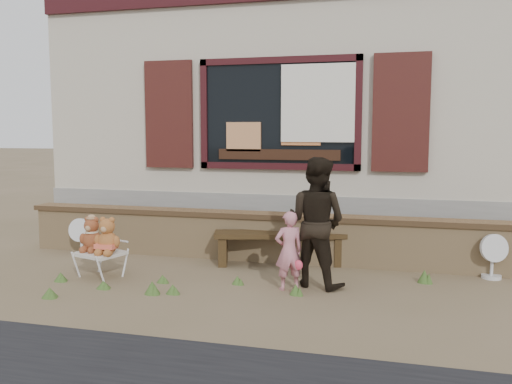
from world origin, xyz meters
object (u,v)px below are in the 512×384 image
(bench, at_px, (280,241))
(folding_chair, at_px, (100,254))
(teddy_bear_left, at_px, (92,233))
(teddy_bear_right, at_px, (108,235))
(adult, at_px, (316,222))
(child, at_px, (289,251))

(bench, distance_m, folding_chair, 2.32)
(teddy_bear_left, distance_m, teddy_bear_right, 0.28)
(folding_chair, distance_m, teddy_bear_left, 0.28)
(adult, bearing_deg, folding_chair, 26.99)
(bench, xyz_separation_m, teddy_bear_left, (-2.14, -1.12, 0.20))
(adult, bearing_deg, child, 62.18)
(teddy_bear_right, height_order, adult, adult)
(child, bearing_deg, bench, -102.63)
(bench, bearing_deg, folding_chair, -165.01)
(child, relative_size, adult, 0.60)
(teddy_bear_left, xyz_separation_m, teddy_bear_right, (0.27, -0.09, 0.01))
(teddy_bear_left, distance_m, child, 2.48)
(child, xyz_separation_m, adult, (0.27, 0.25, 0.30))
(folding_chair, height_order, child, child)
(bench, distance_m, teddy_bear_right, 2.24)
(folding_chair, xyz_separation_m, adult, (2.62, 0.31, 0.47))
(teddy_bear_right, distance_m, child, 2.22)
(teddy_bear_left, relative_size, adult, 0.29)
(teddy_bear_right, relative_size, adult, 0.31)
(bench, relative_size, teddy_bear_right, 3.90)
(folding_chair, bearing_deg, bench, 47.96)
(bench, bearing_deg, teddy_bear_left, -167.47)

